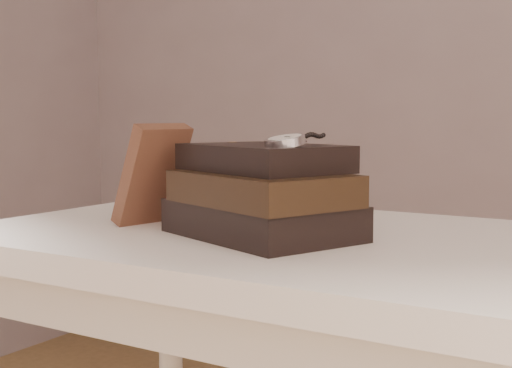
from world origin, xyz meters
The scene contains 5 objects.
table centered at (0.00, 0.35, 0.66)m, with size 1.00×0.60×0.75m.
book_stack centered at (-0.04, 0.29, 0.81)m, with size 0.31×0.27×0.13m.
journal centered at (-0.24, 0.30, 0.83)m, with size 0.02×0.10×0.16m, color #422419.
pocket_watch centered at (0.02, 0.26, 0.89)m, with size 0.07×0.16×0.02m.
eyeglasses centered at (-0.09, 0.41, 0.82)m, with size 0.15×0.16×0.05m.
Camera 1 is at (0.47, -0.56, 0.92)m, focal length 49.57 mm.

